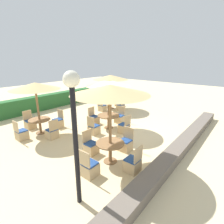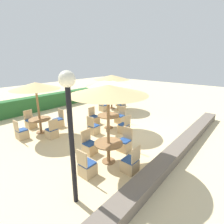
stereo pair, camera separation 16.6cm
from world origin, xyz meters
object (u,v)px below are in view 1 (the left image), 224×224
object	(u,v)px
parasol_back_left	(35,86)
parasol_front_left	(110,90)
round_table_back_right	(111,101)
round_table_center	(108,118)
patio_chair_back_right_north	(101,103)
patio_chair_front_left_west	(89,168)
patio_chair_back_left_south	(52,133)
patio_chair_center_north	(94,119)
patio_chair_front_left_north	(91,147)
patio_chair_front_left_east	(126,144)
parasol_back_right	(111,77)
round_table_back_left	(40,122)
patio_chair_back_left_east	(58,122)
patio_chair_center_east	(120,118)
parasol_center	(108,83)
patio_chair_front_left_south	(133,164)
patio_chair_center_west	(94,129)
patio_chair_back_left_north	(30,123)
round_table_front_left	(110,147)
patio_chair_back_right_south	(121,107)
lamp_post	(74,115)
patio_chair_back_right_east	(119,103)
patio_chair_center_south	(124,128)
patio_chair_back_left_west	(21,134)
patio_chair_back_right_west	(102,107)

from	to	relation	value
parasol_back_left	parasol_front_left	xyz separation A→B (m)	(0.23, -4.29, 0.26)
round_table_back_right	round_table_center	world-z (taller)	round_table_back_right
patio_chair_back_right_north	patio_chair_front_left_west	xyz separation A→B (m)	(-6.40, -5.33, 0.00)
patio_chair_back_left_south	patio_chair_center_north	bearing A→B (deg)	-3.00
round_table_back_right	parasol_front_left	distance (m)	7.30
patio_chair_front_left_north	patio_chair_front_left_east	distance (m)	1.39
parasol_back_right	round_table_back_left	xyz separation A→B (m)	(-5.66, -0.16, -1.71)
patio_chair_back_left_east	patio_chair_center_east	bearing A→B (deg)	-129.72
patio_chair_back_right_north	parasol_center	world-z (taller)	parasol_center
patio_chair_front_left_south	round_table_back_right	bearing A→B (deg)	44.84
patio_chair_front_left_south	patio_chair_center_west	xyz separation A→B (m)	(1.32, 3.08, 0.00)
patio_chair_center_north	patio_chair_back_left_north	bearing A→B (deg)	-39.10
round_table_back_right	patio_chair_center_west	world-z (taller)	patio_chair_center_west
patio_chair_back_left_south	patio_chair_front_left_west	bearing A→B (deg)	-103.70
round_table_back_right	parasol_front_left	world-z (taller)	parasol_front_left
parasol_back_left	round_table_center	world-z (taller)	parasol_back_left
parasol_front_left	patio_chair_back_left_south	bearing A→B (deg)	93.58
patio_chair_back_left_north	round_table_front_left	distance (m)	5.33
patio_chair_back_left_south	patio_chair_front_left_north	size ratio (longest dim) A/B	1.00
patio_chair_back_right_south	round_table_front_left	world-z (taller)	patio_chair_back_right_south
lamp_post	patio_chair_front_left_south	size ratio (longest dim) A/B	3.57
patio_chair_back_right_east	patio_chair_center_east	world-z (taller)	same
round_table_back_right	patio_chair_back_right_north	size ratio (longest dim) A/B	1.02
patio_chair_front_left_west	parasol_center	distance (m)	4.53
patio_chair_front_left_south	patio_chair_center_south	size ratio (longest dim) A/B	1.00
patio_chair_back_left_west	patio_chair_back_left_east	bearing A→B (deg)	90.79
parasol_back_left	patio_chair_center_south	size ratio (longest dim) A/B	2.69
parasol_back_left	parasol_center	world-z (taller)	parasol_center
patio_chair_back_right_south	round_table_back_left	distance (m)	5.74
patio_chair_back_left_east	patio_chair_front_left_west	bearing A→B (deg)	157.16
parasol_back_left	parasol_front_left	size ratio (longest dim) A/B	0.90
parasol_back_right	patio_chair_center_north	distance (m)	3.86
patio_chair_front_left_north	patio_chair_back_left_east	bearing A→B (deg)	-103.93
parasol_back_right	patio_chair_front_left_north	distance (m)	6.79
round_table_back_right	parasol_center	xyz separation A→B (m)	(-3.03, -2.34, 1.81)
patio_chair_front_left_east	round_table_back_left	bearing A→B (deg)	16.48
parasol_back_left	patio_chair_front_left_south	world-z (taller)	parasol_back_left
patio_chair_front_left_south	patio_chair_back_right_east	bearing A→B (deg)	40.04
parasol_back_right	patio_chair_back_right_north	world-z (taller)	parasol_back_right
patio_chair_back_left_east	patio_chair_center_east	size ratio (longest dim) A/B	1.00
round_table_back_left	patio_chair_back_right_west	bearing A→B (deg)	2.36
round_table_center	patio_chair_center_east	world-z (taller)	patio_chair_center_east
patio_chair_center_north	lamp_post	bearing A→B (deg)	40.93
patio_chair_back_right_south	patio_chair_back_right_west	size ratio (longest dim) A/B	1.00
patio_chair_back_right_north	patio_chair_back_right_west	bearing A→B (deg)	44.89
parasol_back_left	patio_chair_center_west	size ratio (longest dim) A/B	2.69
patio_chair_back_left_north	patio_chair_back_left_south	world-z (taller)	same
patio_chair_front_left_east	patio_chair_back_left_west	bearing A→B (deg)	27.28
patio_chair_back_left_west	round_table_center	xyz separation A→B (m)	(3.56, -2.18, 0.32)
patio_chair_back_left_south	patio_chair_back_left_north	bearing A→B (deg)	90.99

